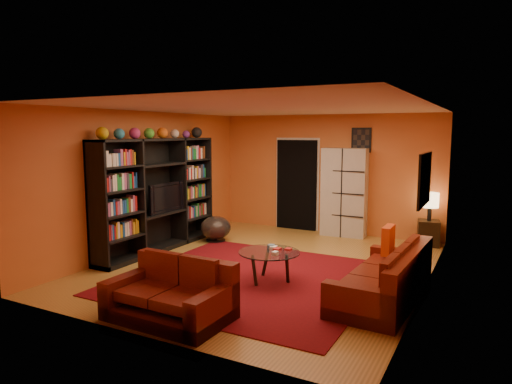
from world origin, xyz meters
The scene contains 20 objects.
floor centered at (0.00, 0.00, 0.00)m, with size 6.00×6.00×0.00m, color olive.
ceiling centered at (0.00, 0.00, 2.60)m, with size 6.00×6.00×0.00m, color white.
wall_back centered at (0.00, 3.00, 1.30)m, with size 6.00×6.00×0.00m, color #C4612B.
wall_front centered at (0.00, -3.00, 1.30)m, with size 6.00×6.00×0.00m, color #C4612B.
wall_left centered at (-2.50, 0.00, 1.30)m, with size 6.00×6.00×0.00m, color #C4612B.
wall_right centered at (2.50, 0.00, 1.30)m, with size 6.00×6.00×0.00m, color #C4612B.
rug centered at (0.10, -0.70, 0.01)m, with size 3.60×3.60×0.01m, color #4F090F.
doorway centered at (-0.70, 2.96, 1.02)m, with size 0.95×0.10×2.04m, color black.
wall_art_right centered at (2.48, -0.30, 1.60)m, with size 0.03×1.00×0.70m, color black.
wall_art_back centered at (0.75, 2.98, 2.05)m, with size 0.42×0.03×0.52m, color black.
entertainment_unit centered at (-2.27, 0.00, 1.05)m, with size 0.45×3.00×2.10m, color black.
tv centered at (-2.23, 0.08, 1.00)m, with size 0.13×0.97×0.56m, color black.
sofa centered at (2.14, -0.64, 0.29)m, with size 0.98×2.19×0.85m.
loveseat centered at (-0.04, -2.42, 0.29)m, with size 1.47×0.90×0.85m.
throw_pillow centered at (1.95, 0.15, 0.63)m, with size 0.12×0.42×0.42m, color #E84B19.
coffee_table centered at (0.41, -0.72, 0.41)m, with size 0.91×0.91×0.45m.
storage_cabinet centered at (0.46, 2.80, 0.94)m, with size 0.94×0.42×1.88m, color #B0ADA3.
bowl_chair centered at (-1.69, 1.07, 0.27)m, with size 0.62×0.62×0.51m.
side_table centered at (2.21, 2.72, 0.25)m, with size 0.40×0.40×0.50m, color black.
table_lamp centered at (2.21, 2.72, 0.89)m, with size 0.33×0.33×0.55m.
Camera 1 is at (3.30, -6.62, 2.22)m, focal length 32.00 mm.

